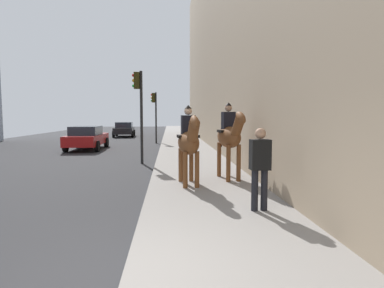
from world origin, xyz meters
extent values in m
cube|color=gray|center=(0.00, -1.61, 0.06)|extent=(120.00, 3.21, 0.12)
ellipsoid|color=brown|center=(5.46, -1.12, 1.31)|extent=(1.55, 0.71, 0.66)
cylinder|color=brown|center=(5.02, -1.33, 0.62)|extent=(0.13, 0.13, 0.99)
cylinder|color=brown|center=(4.99, -1.01, 0.62)|extent=(0.13, 0.13, 0.99)
cylinder|color=brown|center=(5.92, -1.24, 0.62)|extent=(0.13, 0.13, 0.99)
cylinder|color=brown|center=(5.89, -0.92, 0.62)|extent=(0.13, 0.13, 0.99)
cylinder|color=brown|center=(4.69, -1.20, 1.66)|extent=(0.66, 0.34, 0.68)
ellipsoid|color=brown|center=(4.48, -1.23, 1.91)|extent=(0.65, 0.28, 0.49)
cylinder|color=black|center=(6.16, -1.05, 1.21)|extent=(0.29, 0.13, 0.55)
cube|color=black|center=(5.50, -1.12, 1.49)|extent=(0.50, 0.64, 0.08)
cube|color=black|center=(5.50, -1.12, 1.81)|extent=(0.32, 0.41, 0.55)
sphere|color=#D8AD8C|center=(5.50, -1.12, 2.20)|extent=(0.22, 0.22, 0.22)
cone|color=black|center=(5.50, -1.12, 2.32)|extent=(0.22, 0.22, 0.10)
ellipsoid|color=brown|center=(6.21, -2.41, 1.42)|extent=(1.57, 0.79, 0.66)
cylinder|color=brown|center=(5.79, -2.64, 0.67)|extent=(0.13, 0.13, 1.10)
cylinder|color=brown|center=(5.74, -2.32, 0.67)|extent=(0.13, 0.13, 1.10)
cylinder|color=brown|center=(6.68, -2.50, 0.67)|extent=(0.13, 0.13, 1.10)
cylinder|color=brown|center=(6.63, -2.18, 0.67)|extent=(0.13, 0.13, 1.10)
cylinder|color=brown|center=(5.45, -2.53, 1.76)|extent=(0.67, 0.37, 0.68)
ellipsoid|color=brown|center=(5.24, -2.56, 2.01)|extent=(0.65, 0.31, 0.49)
cylinder|color=black|center=(6.91, -2.30, 1.32)|extent=(0.29, 0.14, 0.55)
cube|color=black|center=(6.26, -2.40, 1.60)|extent=(0.53, 0.66, 0.08)
cube|color=black|center=(6.26, -2.40, 1.91)|extent=(0.34, 0.42, 0.55)
sphere|color=tan|center=(6.26, -2.40, 2.31)|extent=(0.22, 0.22, 0.22)
cone|color=black|center=(6.26, -2.40, 2.43)|extent=(0.23, 0.23, 0.10)
cylinder|color=black|center=(2.78, -2.33, 0.54)|extent=(0.14, 0.14, 0.85)
cylinder|color=black|center=(2.79, -2.53, 0.54)|extent=(0.14, 0.14, 0.85)
cube|color=black|center=(2.79, -2.43, 1.28)|extent=(0.28, 0.41, 0.62)
sphere|color=tan|center=(2.79, -2.43, 1.71)|extent=(0.22, 0.22, 0.22)
cube|color=maroon|center=(16.72, 4.46, 0.62)|extent=(4.51, 1.80, 0.60)
cube|color=#262D38|center=(16.45, 4.46, 1.18)|extent=(2.14, 1.58, 0.52)
cylinder|color=black|center=(18.11, 5.36, 0.32)|extent=(0.64, 0.22, 0.64)
cylinder|color=black|center=(18.12, 3.57, 0.32)|extent=(0.64, 0.22, 0.64)
cylinder|color=black|center=(15.32, 5.35, 0.32)|extent=(0.64, 0.22, 0.64)
cylinder|color=black|center=(15.32, 3.56, 0.32)|extent=(0.64, 0.22, 0.64)
cube|color=black|center=(29.09, 3.90, 0.62)|extent=(4.36, 1.99, 0.60)
cube|color=#262D38|center=(29.34, 3.91, 1.18)|extent=(2.55, 1.69, 0.52)
cylinder|color=black|center=(27.81, 2.94, 0.32)|extent=(0.65, 0.25, 0.64)
cylinder|color=black|center=(27.72, 4.72, 0.32)|extent=(0.65, 0.25, 0.64)
cylinder|color=black|center=(30.45, 3.07, 0.32)|extent=(0.65, 0.25, 0.64)
cylinder|color=black|center=(30.37, 4.85, 0.32)|extent=(0.65, 0.25, 0.64)
cylinder|color=black|center=(10.42, 0.60, 1.98)|extent=(0.12, 0.12, 3.96)
cube|color=#2D280C|center=(10.42, 0.78, 3.56)|extent=(0.20, 0.24, 0.70)
sphere|color=red|center=(10.42, 0.91, 3.78)|extent=(0.14, 0.14, 0.14)
sphere|color=orange|center=(10.42, 0.91, 3.56)|extent=(0.14, 0.14, 0.14)
sphere|color=green|center=(10.42, 0.91, 3.34)|extent=(0.14, 0.14, 0.14)
cylinder|color=black|center=(20.87, 0.40, 1.90)|extent=(0.12, 0.12, 3.81)
cube|color=#2D280C|center=(20.87, 0.58, 3.41)|extent=(0.20, 0.24, 0.70)
sphere|color=red|center=(20.87, 0.71, 3.63)|extent=(0.14, 0.14, 0.14)
sphere|color=orange|center=(20.87, 0.71, 3.41)|extent=(0.14, 0.14, 0.14)
sphere|color=green|center=(20.87, 0.71, 3.19)|extent=(0.14, 0.14, 0.14)
camera|label=1|loc=(-3.68, -0.59, 2.07)|focal=30.51mm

